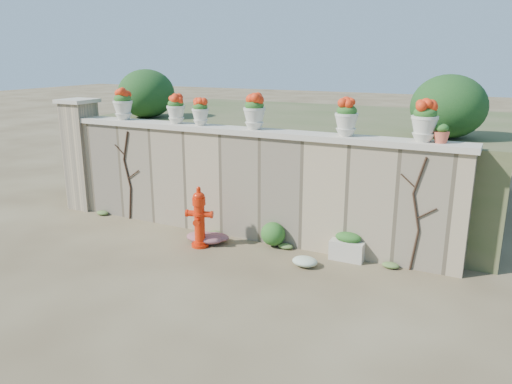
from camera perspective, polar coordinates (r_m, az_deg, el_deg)
The scene contains 21 objects.
ground at distance 8.41m, azimuth -7.12°, elevation -8.72°, with size 80.00×80.00×0.00m, color #4F3F27.
stone_wall at distance 9.53m, azimuth -1.33°, elevation 0.71°, with size 8.00×0.40×2.00m, color tan.
wall_cap at distance 9.32m, azimuth -1.37°, elevation 6.96°, with size 8.10×0.52×0.10m, color beige.
gate_pillar at distance 11.96m, azimuth -19.23°, elevation 4.14°, with size 0.72×0.72×2.48m.
raised_fill at distance 12.38m, azimuth 5.66°, elevation 4.08°, with size 9.00×6.00×2.00m, color #384C23.
back_shrub_left at distance 12.03m, azimuth -12.42°, elevation 10.94°, with size 1.30×1.30×1.10m, color #143814.
back_shrub_right at distance 9.42m, azimuth 21.15°, elevation 9.10°, with size 1.30×1.30×1.10m, color #143814.
vine_left at distance 10.85m, azimuth -14.46°, elevation 1.99°, with size 0.60×0.04×1.91m.
vine_right at distance 8.35m, azimuth 17.88°, elevation -2.27°, with size 0.60×0.04×1.91m.
fire_hydrant at distance 9.14m, azimuth -6.50°, elevation -2.85°, with size 0.49×0.35×1.13m.
planter_box at distance 8.79m, azimuth 10.45°, elevation -6.18°, with size 0.59×0.35×0.49m.
green_shrub at distance 9.19m, azimuth 1.45°, elevation -4.54°, with size 0.60×0.54×0.57m, color #1E5119.
magenta_clump at distance 9.43m, azimuth -5.12°, elevation -5.14°, with size 0.90×0.60×0.24m, color #BA256D.
white_flowers at distance 8.40m, azimuth 5.33°, elevation -7.95°, with size 0.55×0.44×0.20m, color white.
urn_pot_0 at distance 10.91m, azimuth -14.98°, elevation 9.63°, with size 0.41×0.41×0.64m.
urn_pot_1 at distance 10.08m, azimuth -9.14°, elevation 9.31°, with size 0.36×0.36×0.57m.
urn_pot_2 at distance 9.76m, azimuth -6.38°, elevation 9.06°, with size 0.33×0.33×0.51m.
urn_pot_3 at distance 9.18m, azimuth -0.19°, elevation 9.12°, with size 0.40×0.40×0.63m.
urn_pot_4 at distance 8.54m, azimuth 10.30°, elevation 8.33°, with size 0.39×0.39×0.61m.
urn_pot_5 at distance 8.27m, azimuth 18.71°, elevation 7.68°, with size 0.42×0.42×0.65m.
terracotta_pot at distance 8.27m, azimuth 20.43°, elevation 6.19°, with size 0.24×0.24×0.29m.
Camera 1 is at (4.34, -6.33, 3.43)m, focal length 35.00 mm.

